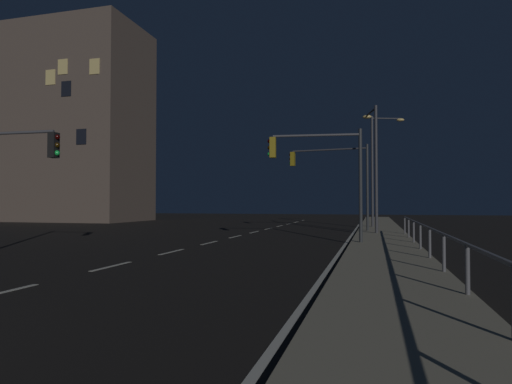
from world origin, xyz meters
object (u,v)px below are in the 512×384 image
(traffic_light_far_center, at_px, (332,170))
(street_lamp_across_street, at_px, (374,156))
(traffic_light_mid_right, at_px, (318,162))
(traffic_light_far_right, at_px, (20,164))
(street_lamp_far_end, at_px, (377,161))
(building_distant, at_px, (76,125))

(traffic_light_far_center, xyz_separation_m, street_lamp_across_street, (2.71, -2.17, 0.57))
(traffic_light_far_center, height_order, traffic_light_mid_right, traffic_light_far_center)
(traffic_light_far_center, xyz_separation_m, traffic_light_far_right, (-10.36, -15.49, -0.75))
(traffic_light_mid_right, bearing_deg, street_lamp_across_street, 70.58)
(traffic_light_far_right, distance_m, street_lamp_far_end, 24.24)
(traffic_light_far_center, relative_size, street_lamp_across_street, 0.74)
(traffic_light_far_right, relative_size, traffic_light_mid_right, 0.95)
(traffic_light_far_center, bearing_deg, traffic_light_far_right, -123.77)
(traffic_light_far_right, distance_m, building_distant, 32.91)
(traffic_light_far_right, xyz_separation_m, street_lamp_across_street, (13.08, 13.33, 1.32))
(traffic_light_far_center, relative_size, building_distant, 0.27)
(building_distant, bearing_deg, street_lamp_far_end, -11.44)
(traffic_light_mid_right, height_order, building_distant, building_distant)
(traffic_light_far_right, distance_m, street_lamp_across_street, 18.72)
(traffic_light_far_right, xyz_separation_m, traffic_light_mid_right, (10.58, 6.25, 0.38))
(traffic_light_mid_right, xyz_separation_m, street_lamp_far_end, (2.72, 13.94, 1.34))
(street_lamp_far_end, distance_m, building_distant, 32.51)
(street_lamp_across_street, bearing_deg, traffic_light_far_center, 141.40)
(street_lamp_across_street, bearing_deg, traffic_light_mid_right, -109.42)
(traffic_light_far_center, relative_size, street_lamp_far_end, 0.67)
(street_lamp_far_end, bearing_deg, street_lamp_across_street, -91.85)
(traffic_light_mid_right, height_order, street_lamp_across_street, street_lamp_across_street)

